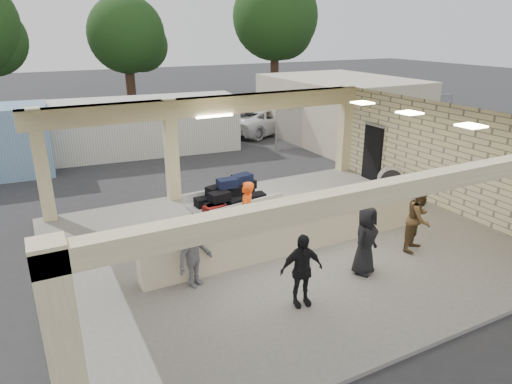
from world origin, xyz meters
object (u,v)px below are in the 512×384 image
passenger_c (195,254)px  passenger_a (419,219)px  passenger_b (301,270)px  car_dark (220,117)px  luggage_cart (231,200)px  drum_fan (390,179)px  container_white (109,129)px  baggage_counter (290,234)px  passenger_d (365,240)px  baggage_handler (246,213)px  car_white_a (266,120)px  car_white_b (329,114)px

passenger_c → passenger_a: bearing=-38.2°
passenger_b → car_dark: passenger_b is taller
luggage_cart → car_dark: bearing=59.7°
drum_fan → container_white: (-7.82, 10.05, 0.69)m
container_white → baggage_counter: bearing=-73.6°
passenger_c → passenger_d: 4.02m
luggage_cart → drum_fan: bearing=-9.9°
luggage_cart → passenger_a: passenger_a is taller
baggage_handler → passenger_c: 2.42m
container_white → passenger_b: bearing=-79.5°
passenger_d → car_white_a: (5.54, 15.13, -0.24)m
luggage_cart → car_dark: luggage_cart is taller
passenger_a → passenger_c: (-5.86, 0.99, -0.08)m
luggage_cart → car_white_a: size_ratio=0.54×
drum_fan → car_dark: car_dark is taller
passenger_b → car_dark: 18.35m
passenger_a → car_dark: 16.79m
drum_fan → luggage_cart: bearing=-152.0°
passenger_a → car_white_a: (3.49, 14.83, -0.27)m
car_white_a → car_white_b: car_white_b is taller
baggage_handler → passenger_c: size_ratio=1.11×
passenger_b → car_white_a: (7.63, 15.57, -0.20)m
car_white_a → container_white: size_ratio=0.42×
drum_fan → passenger_c: bearing=-132.8°
luggage_cart → car_white_a: (7.17, 11.03, -0.17)m
passenger_b → passenger_a: bearing=18.4°
drum_fan → passenger_b: bearing=-116.9°
baggage_handler → passenger_a: (3.88, -2.38, -0.01)m
baggage_counter → passenger_a: size_ratio=4.61×
passenger_a → container_white: 14.72m
luggage_cart → baggage_handler: size_ratio=1.50×
drum_fan → car_dark: 13.10m
passenger_b → container_white: (-1.21, 14.46, 0.39)m
passenger_b → car_white_b: size_ratio=0.33×
baggage_counter → drum_fan: baggage_counter is taller
luggage_cart → baggage_counter: bearing=-83.1°
baggage_counter → passenger_c: bearing=-170.0°
passenger_d → car_dark: (3.53, 17.03, -0.18)m
baggage_handler → container_white: (-1.47, 11.33, 0.31)m
baggage_counter → car_dark: car_dark is taller
passenger_d → car_white_b: 17.80m
baggage_handler → drum_fan: bearing=140.0°
passenger_b → car_white_a: bearing=72.2°
passenger_c → passenger_d: passenger_d is taller
baggage_counter → car_white_b: size_ratio=1.66×
car_white_a → container_white: (-8.84, -1.12, 0.59)m
baggage_counter → drum_fan: (5.50, 2.18, 0.03)m
baggage_handler → passenger_d: size_ratio=1.05×
baggage_counter → car_white_b: car_white_b is taller
luggage_cart → baggage_handler: (-0.21, -1.42, 0.12)m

